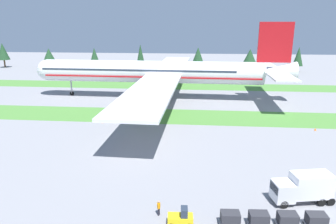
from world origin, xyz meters
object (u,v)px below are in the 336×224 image
Objects in this scene: catering_truck at (303,187)px; taxiway_marker_1 at (315,129)px; airliner at (161,72)px; cargo_dolly_third at (287,219)px; baggage_tug at (181,218)px; cargo_dolly_second at (259,218)px; taxiway_marker_0 at (102,122)px; taxiway_marker_2 at (124,121)px; ground_crew_marshaller at (159,207)px; cargo_dolly_lead at (230,218)px; cargo_dolly_fourth at (316,219)px.

taxiway_marker_1 is (10.84, 26.24, -1.72)m from catering_truck.
cargo_dolly_third is at bearing -159.50° from airliner.
baggage_tug is (8.40, -56.48, -6.55)m from airliner.
taxiway_marker_0 is at bearing 35.64° from cargo_dolly_second.
airliner reaches higher than cargo_dolly_third.
cargo_dolly_second is at bearing 119.51° from catering_truck.
baggage_tug reaches higher than taxiway_marker_2.
cargo_dolly_third is at bearing 94.33° from ground_crew_marshaller.
taxiway_marker_0 is (-23.23, 32.33, -0.68)m from cargo_dolly_lead.
catering_truck reaches higher than taxiway_marker_2.
cargo_dolly_lead is at bearing -165.05° from airliner.
cargo_dolly_lead is 1.00× the size of cargo_dolly_third.
catering_truck reaches higher than baggage_tug.
taxiway_marker_0 is at bearing 38.62° from catering_truck.
cargo_dolly_lead is at bearing 109.64° from catering_truck.
ground_crew_marshaller is (-10.40, 1.00, 0.03)m from cargo_dolly_second.
cargo_dolly_fourth is at bearing 95.58° from ground_crew_marshaller.
airliner is 60.23m from cargo_dolly_fourth.
catering_truck is (5.89, 5.05, 1.03)m from cargo_dolly_second.
ground_crew_marshaller reaches higher than taxiway_marker_2.
taxiway_marker_0 is at bearing 159.15° from airliner.
cargo_dolly_second is at bearing -118.12° from taxiway_marker_1.
cargo_dolly_lead is 4.79× the size of taxiway_marker_0.
cargo_dolly_second is (16.31, -56.01, -6.45)m from airliner.
cargo_dolly_third is (10.81, 0.65, 0.10)m from baggage_tug.
catering_truck is 41.98m from taxiway_marker_0.
cargo_dolly_third is 41.00m from taxiway_marker_2.
ground_crew_marshaller is (-2.49, 1.48, 0.13)m from baggage_tug.
cargo_dolly_third is at bearing -90.00° from cargo_dolly_second.
cargo_dolly_fourth is 4.82m from catering_truck.
cargo_dolly_lead is 4.83× the size of taxiway_marker_1.
cargo_dolly_second is (2.89, 0.17, 0.00)m from cargo_dolly_lead.
baggage_tug is 1.17× the size of cargo_dolly_third.
airliner reaches higher than taxiway_marker_1.
ground_crew_marshaller is 34.90m from taxiway_marker_0.
cargo_dolly_lead is at bearing -60.57° from taxiway_marker_2.
baggage_tug is 4.76× the size of taxiway_marker_2.
baggage_tug is at bearing 90.00° from cargo_dolly_second.
ground_crew_marshaller is (-13.30, 0.82, 0.03)m from cargo_dolly_third.
ground_crew_marshaller is at bearing 81.07° from cargo_dolly_second.
cargo_dolly_fourth is at bearing -156.83° from airliner.
baggage_tug is at bearing -67.74° from taxiway_marker_2.
cargo_dolly_third is at bearing -90.00° from baggage_tug.
taxiway_marker_2 is (-27.51, 27.98, -1.67)m from catering_truck.
taxiway_marker_1 is (24.64, 31.77, -0.58)m from baggage_tug.
taxiway_marker_2 is at bearing 36.53° from cargo_dolly_fourth.
airliner is at bearing 76.97° from taxiway_marker_2.
cargo_dolly_lead is 2.90m from cargo_dolly_second.
ground_crew_marshaller is 3.10× the size of taxiway_marker_2.
cargo_dolly_lead reaches higher than taxiway_marker_2.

